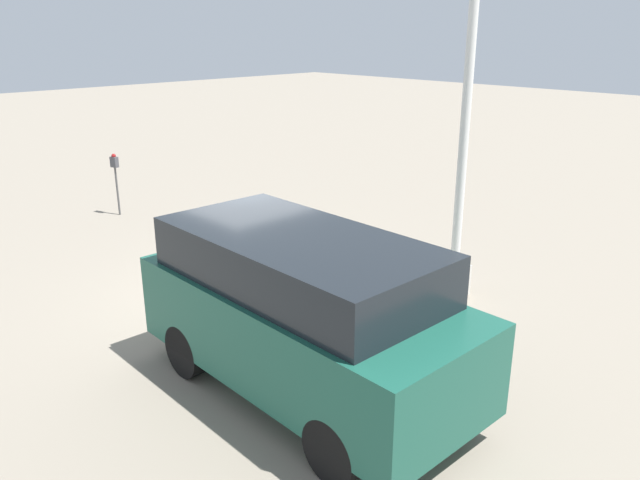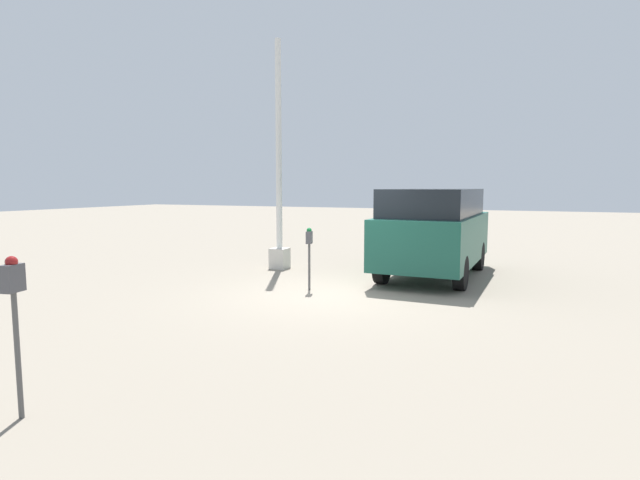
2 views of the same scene
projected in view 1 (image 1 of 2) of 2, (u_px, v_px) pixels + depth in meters
ground_plane at (255, 295)px, 11.06m from camera, size 80.00×80.00×0.00m
parking_meter_near at (287, 237)px, 11.06m from camera, size 0.22×0.15×1.33m
parking_meter_far at (115, 170)px, 15.42m from camera, size 0.22×0.15×1.56m
lamp_post at (460, 188)px, 10.48m from camera, size 0.44×0.44×5.99m
parked_van at (303, 310)px, 7.77m from camera, size 4.66×2.10×2.14m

